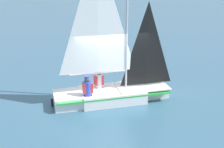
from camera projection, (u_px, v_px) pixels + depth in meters
name	position (u px, v px, depth m)	size (l,w,h in m)	color
ground_plane	(112.00, 100.00, 11.65)	(260.00, 260.00, 0.00)	#38607A
sailboat_main	(111.00, 80.00, 11.37)	(4.41, 2.66, 5.61)	white
sailor_helm	(99.00, 82.00, 11.64)	(0.41, 0.38, 1.16)	black
sailor_crew	(88.00, 90.00, 10.93)	(0.41, 0.38, 1.16)	black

